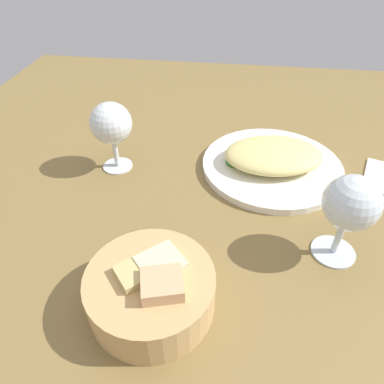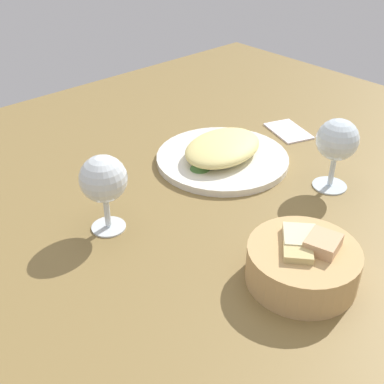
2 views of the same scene
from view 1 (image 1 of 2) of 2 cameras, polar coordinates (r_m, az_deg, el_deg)
name	(u,v)px [view 1 (image 1 of 2)]	position (r cm, az deg, el deg)	size (l,w,h in cm)	color
ground_plane	(241,212)	(61.74, 7.92, -3.31)	(140.00, 140.00, 2.00)	olive
plate	(272,166)	(70.81, 12.81, 4.14)	(27.13, 27.13, 1.40)	white
omelette	(274,155)	(69.36, 13.11, 5.90)	(18.74, 13.11, 3.85)	#E5D47F
lettuce_garnish	(236,160)	(68.84, 7.13, 5.25)	(3.95, 3.95, 1.51)	#4A7C3C
bread_basket	(152,289)	(45.96, -6.53, -15.42)	(16.19, 16.19, 7.62)	tan
wine_glass_near	(111,125)	(66.90, -12.98, 10.49)	(7.76, 7.76, 13.52)	silver
wine_glass_far	(351,206)	(51.44, 24.36, -2.09)	(7.72, 7.72, 13.79)	silver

